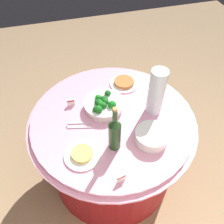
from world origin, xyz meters
The scene contains 11 objects.
ground_plane centered at (0.00, 0.00, 0.00)m, with size 6.00×6.00×0.00m, color #9E7F5B.
buffet_table centered at (0.00, 0.00, 0.38)m, with size 1.16×1.16×0.74m.
broccoli_bowl centered at (0.03, -0.09, 0.78)m, with size 0.28×0.28×0.11m.
plate_stack centered at (-0.19, 0.25, 0.78)m, with size 0.21×0.21×0.07m.
wine_bottle centered at (0.05, 0.23, 0.87)m, with size 0.07×0.07×0.34m.
decorative_fruit_vase centered at (-0.29, 0.02, 0.89)m, with size 0.11×0.11×0.34m.
serving_tongs centered at (0.24, 0.02, 0.74)m, with size 0.17×0.08×0.01m.
food_plate_noodles centered at (0.25, 0.25, 0.75)m, with size 0.22×0.22×0.03m.
food_plate_peanuts centered at (-0.18, -0.30, 0.75)m, with size 0.22×0.22×0.04m.
label_placard_front centered at (0.08, 0.46, 0.77)m, with size 0.05×0.02×0.05m.
label_placard_mid centered at (0.25, -0.18, 0.77)m, with size 0.05×0.01×0.05m.
Camera 1 is at (0.29, 1.01, 1.95)m, focal length 37.72 mm.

